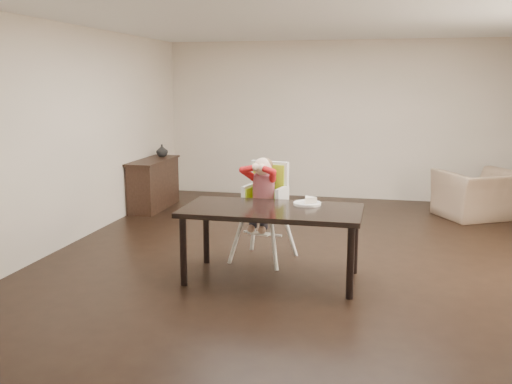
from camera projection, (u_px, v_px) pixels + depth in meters
ground at (310, 255)px, 6.71m from camera, size 7.00×7.00×0.00m
room_walls at (313, 95)px, 6.36m from camera, size 6.02×7.02×2.71m
dining_table at (272, 216)px, 5.76m from camera, size 1.80×0.90×0.75m
high_chair at (265, 188)px, 6.40m from camera, size 0.58×0.58×1.18m
plate at (308, 202)px, 5.89m from camera, size 0.33×0.33×0.08m
armchair at (479, 187)px, 8.46m from camera, size 1.29×1.14×0.94m
sideboard at (154, 184)px, 9.11m from camera, size 0.44×1.26×0.79m
vase at (162, 151)px, 9.40m from camera, size 0.19×0.20×0.19m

